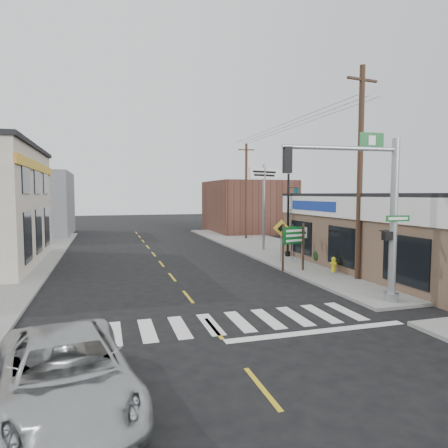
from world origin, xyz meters
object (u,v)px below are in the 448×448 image
object	(u,v)px
lamp_post	(289,206)
utility_pole_far	(246,190)
fire_hydrant	(334,264)
bare_tree	(402,201)
traffic_signal_pole	(377,203)
guide_sign	(294,240)
utility_pole_near	(360,171)
dance_center_sign	(264,185)
suv	(66,374)

from	to	relation	value
lamp_post	utility_pole_far	distance (m)	10.80
fire_hydrant	lamp_post	distance (m)	6.16
lamp_post	bare_tree	world-z (taller)	lamp_post
traffic_signal_pole	lamp_post	bearing A→B (deg)	84.31
guide_sign	lamp_post	distance (m)	5.28
fire_hydrant	utility_pole_near	distance (m)	5.03
traffic_signal_pole	utility_pole_far	distance (m)	21.96
lamp_post	utility_pole_near	bearing A→B (deg)	-111.88
traffic_signal_pole	lamp_post	world-z (taller)	traffic_signal_pole
bare_tree	dance_center_sign	bearing A→B (deg)	102.37
utility_pole_near	dance_center_sign	bearing A→B (deg)	85.49
fire_hydrant	dance_center_sign	size ratio (longest dim) A/B	0.13
guide_sign	utility_pole_near	size ratio (longest dim) A/B	0.25
traffic_signal_pole	lamp_post	distance (m)	11.24
utility_pole_near	utility_pole_far	world-z (taller)	utility_pole_near
utility_pole_far	fire_hydrant	bearing A→B (deg)	-90.01
lamp_post	utility_pole_far	world-z (taller)	utility_pole_far
utility_pole_near	utility_pole_far	bearing A→B (deg)	80.00
dance_center_sign	traffic_signal_pole	bearing A→B (deg)	-118.98
suv	lamp_post	world-z (taller)	lamp_post
dance_center_sign	suv	bearing A→B (deg)	-145.60
suv	guide_sign	xyz separation A→B (m)	(10.26, 10.90, 1.05)
dance_center_sign	bare_tree	bearing A→B (deg)	-101.12
traffic_signal_pole	fire_hydrant	world-z (taller)	traffic_signal_pole
fire_hydrant	bare_tree	world-z (taller)	bare_tree
traffic_signal_pole	dance_center_sign	xyz separation A→B (m)	(1.38, 14.33, 0.96)
lamp_post	utility_pole_far	xyz separation A→B (m)	(0.90, 10.70, 1.16)
traffic_signal_pole	bare_tree	size ratio (longest dim) A/B	1.33
guide_sign	fire_hydrant	distance (m)	2.41
lamp_post	dance_center_sign	xyz separation A→B (m)	(-0.43, 3.25, 1.46)
suv	fire_hydrant	bearing A→B (deg)	30.31
guide_sign	dance_center_sign	distance (m)	8.59
traffic_signal_pole	utility_pole_far	world-z (taller)	utility_pole_far
lamp_post	dance_center_sign	world-z (taller)	dance_center_sign
fire_hydrant	utility_pole_far	distance (m)	16.69
utility_pole_near	guide_sign	bearing A→B (deg)	120.95
guide_sign	lamp_post	world-z (taller)	lamp_post
guide_sign	utility_pole_near	distance (m)	4.84
suv	traffic_signal_pole	xyz separation A→B (m)	(10.41, 4.45, 3.14)
suv	bare_tree	distance (m)	16.44
lamp_post	guide_sign	bearing A→B (deg)	-135.82
lamp_post	utility_pole_far	size ratio (longest dim) A/B	0.65
bare_tree	utility_pole_far	bearing A→B (deg)	93.44
dance_center_sign	guide_sign	bearing A→B (deg)	-124.49
traffic_signal_pole	utility_pole_far	bearing A→B (deg)	86.49
suv	utility_pole_near	distance (m)	15.54
traffic_signal_pole	utility_pole_far	size ratio (longest dim) A/B	0.73
fire_hydrant	utility_pole_far	bearing A→B (deg)	86.62
suv	traffic_signal_pole	size ratio (longest dim) A/B	0.83
utility_pole_near	fire_hydrant	bearing A→B (deg)	88.34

